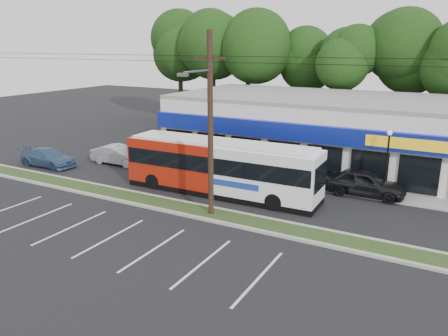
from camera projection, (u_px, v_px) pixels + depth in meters
ground at (157, 211)px, 25.13m from camera, size 120.00×120.00×0.00m
grass_strip at (168, 205)px, 25.96m from camera, size 40.00×1.60×0.12m
curb_south at (159, 209)px, 25.24m from camera, size 40.00×0.25×0.14m
curb_north at (176, 200)px, 26.67m from camera, size 40.00×0.25×0.14m
sidewalk at (294, 182)px, 30.41m from camera, size 32.00×2.20×0.10m
strip_mall at (330, 129)px, 35.31m from camera, size 25.00×12.55×5.30m
utility_pole at (207, 120)px, 23.13m from camera, size 50.00×2.77×10.00m
lamp_post at (387, 156)px, 26.76m from camera, size 0.30×0.30×4.25m
tree_line at (347, 53)px, 42.94m from camera, size 46.76×6.76×11.83m
metrobus at (221, 166)px, 27.65m from camera, size 12.87×2.96×3.44m
car_dark at (365, 183)px, 27.53m from camera, size 4.98×2.03×1.69m
car_silver at (118, 155)px, 34.87m from camera, size 4.63×1.75×1.51m
car_blue at (48, 157)px, 34.33m from camera, size 4.85×2.05×1.40m
pedestrian_a at (236, 175)px, 29.03m from camera, size 0.78×0.69×1.80m
pedestrian_b at (254, 180)px, 28.46m from camera, size 0.87×0.76×1.51m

